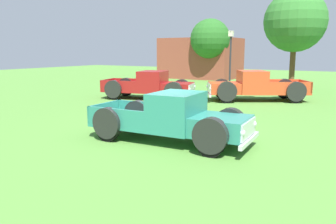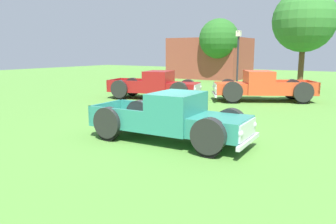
{
  "view_description": "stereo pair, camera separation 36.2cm",
  "coord_description": "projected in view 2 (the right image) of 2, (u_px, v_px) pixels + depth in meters",
  "views": [
    {
      "loc": [
        5.65,
        -9.31,
        2.69
      ],
      "look_at": [
        0.6,
        -0.86,
        0.9
      ],
      "focal_mm": 36.01,
      "sensor_mm": 36.0,
      "label": 1
    },
    {
      "loc": [
        5.96,
        -9.12,
        2.69
      ],
      "look_at": [
        0.6,
        -0.86,
        0.9
      ],
      "focal_mm": 36.01,
      "sensor_mm": 36.0,
      "label": 2
    }
  ],
  "objects": [
    {
      "name": "oak_tree_center",
      "position": [
        219.0,
        39.0,
        30.5
      ],
      "size": [
        3.61,
        3.61,
        5.58
      ],
      "color": "brown",
      "rests_on": "ground_plane"
    },
    {
      "name": "pickup_truck_behind_right",
      "position": [
        160.0,
        86.0,
        18.95
      ],
      "size": [
        5.47,
        3.1,
        1.58
      ],
      "color": "maroon",
      "rests_on": "ground_plane"
    },
    {
      "name": "pickup_truck_foreground",
      "position": [
        178.0,
        119.0,
        9.87
      ],
      "size": [
        4.99,
        2.15,
        1.5
      ],
      "color": "#2D8475",
      "rests_on": "ground_plane"
    },
    {
      "name": "ground_plane",
      "position": [
        167.0,
        133.0,
        11.2
      ],
      "size": [
        80.0,
        80.0,
        0.0
      ],
      "primitive_type": "plane",
      "color": "#548C38"
    },
    {
      "name": "picnic_table",
      "position": [
        155.0,
        82.0,
        23.9
      ],
      "size": [
        2.33,
        2.27,
        0.78
      ],
      "color": "olive",
      "rests_on": "ground_plane"
    },
    {
      "name": "brick_pavilion",
      "position": [
        210.0,
        58.0,
        33.9
      ],
      "size": [
        7.18,
        5.46,
        3.93
      ],
      "color": "brown",
      "rests_on": "ground_plane"
    },
    {
      "name": "lamp_post_near",
      "position": [
        238.0,
        60.0,
        21.88
      ],
      "size": [
        0.36,
        0.36,
        4.04
      ],
      "color": "#2D2D33",
      "rests_on": "ground_plane"
    },
    {
      "name": "pickup_truck_behind_left",
      "position": [
        257.0,
        87.0,
        18.17
      ],
      "size": [
        5.57,
        4.33,
        1.64
      ],
      "color": "#D14723",
      "rests_on": "ground_plane"
    },
    {
      "name": "oak_tree_east",
      "position": [
        304.0,
        21.0,
        21.71
      ],
      "size": [
        4.03,
        4.03,
        6.63
      ],
      "color": "brown",
      "rests_on": "ground_plane"
    }
  ]
}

